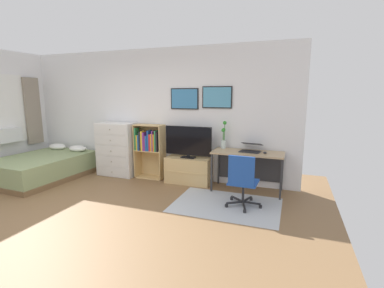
{
  "coord_description": "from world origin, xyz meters",
  "views": [
    {
      "loc": [
        2.86,
        -2.84,
        1.77
      ],
      "look_at": [
        1.25,
        1.5,
        0.93
      ],
      "focal_mm": 25.8,
      "sensor_mm": 36.0,
      "label": 1
    }
  ],
  "objects_px": {
    "computer_mouse": "(265,153)",
    "bamboo_vase": "(224,137)",
    "tv_stand": "(189,170)",
    "desk": "(248,159)",
    "television": "(188,142)",
    "bookshelf": "(149,146)",
    "bed": "(43,167)",
    "dresser": "(117,149)",
    "office_chair": "(242,180)",
    "laptop": "(251,148)"
  },
  "relations": [
    {
      "from": "bed",
      "to": "office_chair",
      "type": "height_order",
      "value": "office_chair"
    },
    {
      "from": "tv_stand",
      "to": "computer_mouse",
      "type": "distance_m",
      "value": 1.57
    },
    {
      "from": "bookshelf",
      "to": "tv_stand",
      "type": "height_order",
      "value": "bookshelf"
    },
    {
      "from": "bed",
      "to": "tv_stand",
      "type": "bearing_deg",
      "value": 16.18
    },
    {
      "from": "tv_stand",
      "to": "computer_mouse",
      "type": "height_order",
      "value": "computer_mouse"
    },
    {
      "from": "tv_stand",
      "to": "desk",
      "type": "bearing_deg",
      "value": -0.04
    },
    {
      "from": "tv_stand",
      "to": "office_chair",
      "type": "relative_size",
      "value": 1.06
    },
    {
      "from": "laptop",
      "to": "television",
      "type": "bearing_deg",
      "value": -171.86
    },
    {
      "from": "tv_stand",
      "to": "bamboo_vase",
      "type": "relative_size",
      "value": 1.73
    },
    {
      "from": "dresser",
      "to": "desk",
      "type": "relative_size",
      "value": 0.91
    },
    {
      "from": "dresser",
      "to": "bookshelf",
      "type": "bearing_deg",
      "value": 3.99
    },
    {
      "from": "desk",
      "to": "office_chair",
      "type": "relative_size",
      "value": 1.48
    },
    {
      "from": "television",
      "to": "desk",
      "type": "xyz_separation_m",
      "value": [
        1.18,
        0.02,
        -0.24
      ]
    },
    {
      "from": "computer_mouse",
      "to": "television",
      "type": "bearing_deg",
      "value": 176.59
    },
    {
      "from": "bookshelf",
      "to": "tv_stand",
      "type": "relative_size",
      "value": 1.25
    },
    {
      "from": "dresser",
      "to": "television",
      "type": "height_order",
      "value": "dresser"
    },
    {
      "from": "dresser",
      "to": "tv_stand",
      "type": "distance_m",
      "value": 1.71
    },
    {
      "from": "television",
      "to": "office_chair",
      "type": "height_order",
      "value": "television"
    },
    {
      "from": "television",
      "to": "bamboo_vase",
      "type": "height_order",
      "value": "bamboo_vase"
    },
    {
      "from": "tv_stand",
      "to": "television",
      "type": "bearing_deg",
      "value": -90.0
    },
    {
      "from": "computer_mouse",
      "to": "office_chair",
      "type": "bearing_deg",
      "value": -108.24
    },
    {
      "from": "bookshelf",
      "to": "computer_mouse",
      "type": "relative_size",
      "value": 11.0
    },
    {
      "from": "office_chair",
      "to": "computer_mouse",
      "type": "relative_size",
      "value": 8.27
    },
    {
      "from": "tv_stand",
      "to": "laptop",
      "type": "xyz_separation_m",
      "value": [
        1.22,
        0.0,
        0.54
      ]
    },
    {
      "from": "bed",
      "to": "dresser",
      "type": "xyz_separation_m",
      "value": [
        1.37,
        0.75,
        0.34
      ]
    },
    {
      "from": "bed",
      "to": "bamboo_vase",
      "type": "distance_m",
      "value": 3.89
    },
    {
      "from": "bookshelf",
      "to": "desk",
      "type": "bearing_deg",
      "value": -1.07
    },
    {
      "from": "laptop",
      "to": "bamboo_vase",
      "type": "bearing_deg",
      "value": 176.12
    },
    {
      "from": "bookshelf",
      "to": "office_chair",
      "type": "distance_m",
      "value": 2.34
    },
    {
      "from": "dresser",
      "to": "office_chair",
      "type": "relative_size",
      "value": 1.35
    },
    {
      "from": "tv_stand",
      "to": "television",
      "type": "height_order",
      "value": "television"
    },
    {
      "from": "bed",
      "to": "tv_stand",
      "type": "xyz_separation_m",
      "value": [
        3.04,
        0.77,
        0.02
      ]
    },
    {
      "from": "computer_mouse",
      "to": "bamboo_vase",
      "type": "bearing_deg",
      "value": 164.87
    },
    {
      "from": "bookshelf",
      "to": "bamboo_vase",
      "type": "bearing_deg",
      "value": 2.43
    },
    {
      "from": "bamboo_vase",
      "to": "television",
      "type": "bearing_deg",
      "value": -169.33
    },
    {
      "from": "laptop",
      "to": "computer_mouse",
      "type": "bearing_deg",
      "value": -16.39
    },
    {
      "from": "bookshelf",
      "to": "desk",
      "type": "relative_size",
      "value": 0.9
    },
    {
      "from": "desk",
      "to": "bamboo_vase",
      "type": "bearing_deg",
      "value": 167.91
    },
    {
      "from": "computer_mouse",
      "to": "bamboo_vase",
      "type": "distance_m",
      "value": 0.86
    },
    {
      "from": "desk",
      "to": "office_chair",
      "type": "height_order",
      "value": "office_chair"
    },
    {
      "from": "bookshelf",
      "to": "laptop",
      "type": "height_order",
      "value": "bookshelf"
    },
    {
      "from": "bed",
      "to": "laptop",
      "type": "distance_m",
      "value": 4.37
    },
    {
      "from": "bamboo_vase",
      "to": "tv_stand",
      "type": "bearing_deg",
      "value": -171.16
    },
    {
      "from": "office_chair",
      "to": "computer_mouse",
      "type": "xyz_separation_m",
      "value": [
        0.25,
        0.76,
        0.3
      ]
    },
    {
      "from": "bookshelf",
      "to": "laptop",
      "type": "relative_size",
      "value": 2.65
    },
    {
      "from": "dresser",
      "to": "tv_stand",
      "type": "bearing_deg",
      "value": 0.51
    },
    {
      "from": "dresser",
      "to": "desk",
      "type": "bearing_deg",
      "value": 0.29
    },
    {
      "from": "dresser",
      "to": "television",
      "type": "relative_size",
      "value": 1.21
    },
    {
      "from": "desk",
      "to": "computer_mouse",
      "type": "distance_m",
      "value": 0.36
    },
    {
      "from": "bed",
      "to": "desk",
      "type": "bearing_deg",
      "value": 12.31
    }
  ]
}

